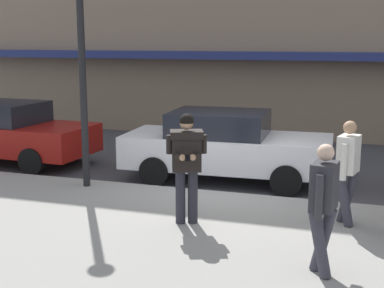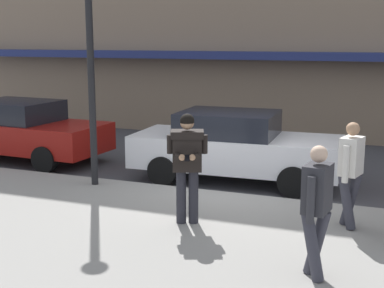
{
  "view_description": "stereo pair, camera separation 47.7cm",
  "coord_description": "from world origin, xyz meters",
  "views": [
    {
      "loc": [
        2.58,
        -10.06,
        3.09
      ],
      "look_at": [
        0.07,
        -2.3,
        1.49
      ],
      "focal_mm": 50.0,
      "sensor_mm": 36.0,
      "label": 1
    },
    {
      "loc": [
        3.03,
        -9.9,
        3.09
      ],
      "look_at": [
        0.07,
        -2.3,
        1.49
      ],
      "focal_mm": 50.0,
      "sensor_mm": 36.0,
      "label": 2
    }
  ],
  "objects": [
    {
      "name": "ground_plane",
      "position": [
        0.0,
        0.0,
        0.0
      ],
      "size": [
        80.0,
        80.0,
        0.0
      ],
      "primitive_type": "plane",
      "color": "#3D3D42"
    },
    {
      "name": "curb_paint_line",
      "position": [
        1.0,
        0.05,
        0.0
      ],
      "size": [
        28.0,
        0.12,
        0.01
      ],
      "primitive_type": "cube",
      "color": "silver",
      "rests_on": "ground"
    },
    {
      "name": "sidewalk",
      "position": [
        1.0,
        -2.85,
        0.07
      ],
      "size": [
        32.0,
        5.3,
        0.14
      ],
      "primitive_type": "cube",
      "color": "gray",
      "rests_on": "ground"
    },
    {
      "name": "man_texting_on_phone",
      "position": [
        -0.06,
        -2.16,
        1.25
      ],
      "size": [
        0.61,
        0.65,
        1.81
      ],
      "color": "#23232B",
      "rests_on": "sidewalk"
    },
    {
      "name": "pedestrian_with_bag",
      "position": [
        2.18,
        -3.45,
        1.11
      ],
      "size": [
        0.37,
        0.72,
        1.7
      ],
      "color": "#33333D",
      "rests_on": "sidewalk"
    },
    {
      "name": "parked_sedan_mid",
      "position": [
        -0.27,
        1.16,
        0.79
      ],
      "size": [
        4.57,
        2.07,
        1.54
      ],
      "color": "silver",
      "rests_on": "ground"
    },
    {
      "name": "street_lamp_post",
      "position": [
        -2.73,
        -0.65,
        3.14
      ],
      "size": [
        0.36,
        0.36,
        4.88
      ],
      "color": "black",
      "rests_on": "sidewalk"
    },
    {
      "name": "pedestrian_in_light_coat",
      "position": [
        2.4,
        -1.41,
        1.11
      ],
      "size": [
        0.39,
        0.59,
        1.7
      ],
      "color": "#33333D",
      "rests_on": "sidewalk"
    },
    {
      "name": "parked_sedan_near",
      "position": [
        -6.01,
        1.16,
        0.79
      ],
      "size": [
        4.59,
        2.1,
        1.54
      ],
      "color": "maroon",
      "rests_on": "ground"
    }
  ]
}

